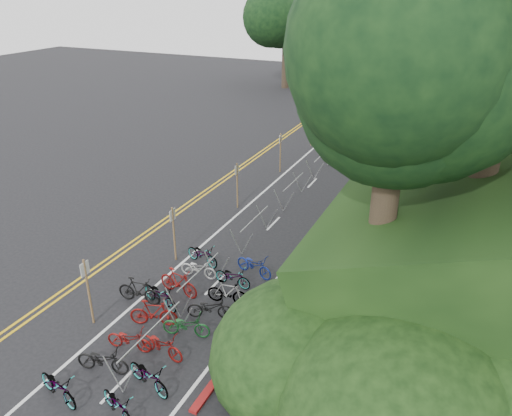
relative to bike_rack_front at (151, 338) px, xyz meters
The scene contains 10 objects.
ground 3.59m from the bike_rack_front, 169.38° to the left, with size 120.00×120.00×0.00m, color black.
road_markings 11.13m from the bike_rack_front, 104.55° to the left, with size 7.47×80.00×0.01m.
red_curb 12.87m from the bike_rack_front, 79.77° to the left, with size 0.25×28.00×0.10m, color maroon.
embankment 21.93m from the bike_rack_front, 64.13° to the left, with size 14.30×48.14×9.11m.
bike_rack_front is the anchor object (origin of this frame).
bike_racks_rest 13.65m from the bike_rack_front, 91.76° to the left, with size 1.14×23.00×1.17m.
signpost_near 3.20m from the bike_rack_front, 167.16° to the left, with size 0.08×0.40×2.59m.
signposts_rest 14.92m from the bike_rack_front, 100.90° to the left, with size 0.08×18.40×2.50m.
bike_front 3.34m from the bike_rack_front, 133.85° to the left, with size 1.78×0.50×1.07m, color black.
bike_valet 1.98m from the bike_rack_front, 102.45° to the left, with size 3.43×10.32×1.09m.
Camera 1 is at (11.64, -10.62, 11.15)m, focal length 35.00 mm.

